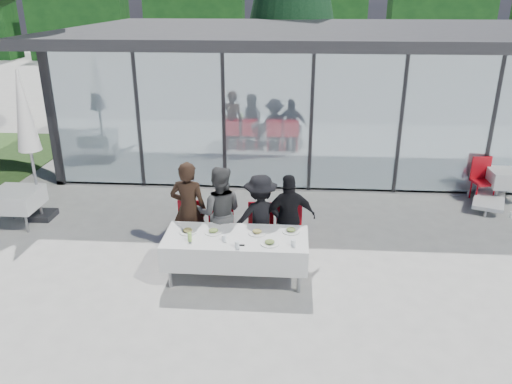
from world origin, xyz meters
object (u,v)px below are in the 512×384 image
folded_eyeglasses (240,245)px  diner_b (220,213)px  diner_chair_c (261,228)px  juice_bottle (190,237)px  spare_chair_b (490,171)px  market_umbrella (26,122)px  spare_table_left (16,199)px  diner_chair_a (190,226)px  plate_b (213,231)px  diner_chair_b (220,227)px  plate_c (257,232)px  spare_chair_a (482,177)px  diner_a (189,210)px  diner_c (260,217)px  diner_d (289,218)px  plate_d (291,230)px  plate_a (188,231)px  lounger (490,193)px  spare_table_right (507,177)px  diner_chair_d (289,229)px  dining_table (236,248)px  plate_extra (270,243)px

folded_eyeglasses → diner_b: bearing=114.1°
diner_chair_c → juice_bottle: size_ratio=6.77×
spare_chair_b → market_umbrella: market_umbrella is taller
diner_chair_c → spare_table_left: size_ratio=1.13×
diner_chair_a → plate_b: bearing=-51.5°
diner_chair_a → diner_chair_b: size_ratio=1.00×
diner_chair_a → plate_c: size_ratio=3.42×
diner_chair_c → spare_chair_a: size_ratio=1.00×
diner_a → diner_c: 1.23m
diner_chair_c → diner_d: (0.49, -0.04, 0.23)m
plate_d → spare_chair_b: bearing=40.9°
plate_a → lounger: (5.96, 3.34, -0.52)m
juice_bottle → spare_table_right: 7.38m
plate_d → market_umbrella: (-5.10, 1.80, 1.23)m
juice_bottle → spare_table_left: 4.26m
diner_chair_a → diner_chair_d: (1.71, 0.00, 0.00)m
diner_a → spare_chair_b: size_ratio=1.77×
plate_b → juice_bottle: juice_bottle is taller
diner_chair_b → juice_bottle: 1.06m
dining_table → diner_a: (-0.88, 0.71, 0.32)m
spare_chair_a → diner_chair_d: bearing=-145.4°
plate_extra → spare_chair_a: (4.50, 3.89, -0.24)m
diner_a → plate_d: bearing=169.5°
plate_extra → spare_chair_b: (4.82, 4.34, -0.24)m
dining_table → diner_chair_d: (0.83, 0.75, -0.00)m
folded_eyeglasses → spare_chair_b: 6.87m
diner_chair_b → diner_c: bearing=-3.4°
folded_eyeglasses → spare_chair_b: spare_chair_b is taller
diner_d → juice_bottle: diner_d is taller
plate_b → spare_table_left: size_ratio=0.33×
plate_b → spare_table_right: 6.95m
spare_table_left → spare_table_right: size_ratio=1.00×
diner_chair_a → diner_chair_c: (1.22, 0.00, 0.00)m
folded_eyeglasses → spare_chair_a: size_ratio=0.14×
spare_table_left → spare_chair_a: 9.75m
diner_a → spare_chair_b: 7.12m
plate_c → market_umbrella: size_ratio=0.10×
diner_a → diner_chair_a: bearing=-84.9°
diner_chair_d → spare_table_left: bearing=170.3°
spare_table_left → spare_table_right: same height
diner_c → diner_b: bearing=-12.7°
market_umbrella → diner_a: bearing=-21.4°
diner_d → diner_chair_c: bearing=-17.3°
plate_a → diner_chair_d: bearing=22.4°
plate_c → spare_table_right: plate_c is taller
plate_d → plate_extra: 0.55m
diner_chair_c → plate_extra: size_ratio=3.42×
diner_chair_b → plate_b: diner_chair_b is taller
plate_extra → spare_chair_b: 6.49m
plate_c → plate_d: same height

